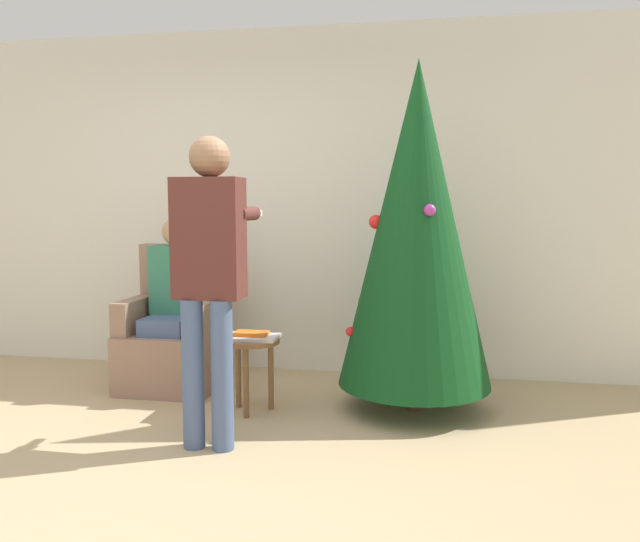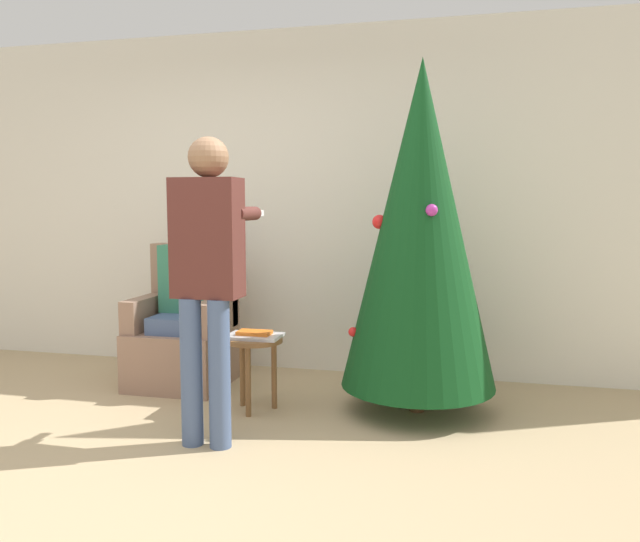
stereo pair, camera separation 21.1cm
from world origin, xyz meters
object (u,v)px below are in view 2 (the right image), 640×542
christmas_tree (420,225)px  side_stool (255,351)px  armchair (185,336)px  person_standing (208,263)px  person_seated (182,295)px

christmas_tree → side_stool: (-1.03, -0.23, -0.81)m
armchair → person_standing: person_standing is taller
person_seated → christmas_tree: bearing=-6.6°
armchair → side_stool: (0.72, -0.46, 0.03)m
person_seated → side_stool: (0.72, -0.43, -0.28)m
christmas_tree → person_seated: christmas_tree is taller
christmas_tree → armchair: 1.95m
christmas_tree → person_seated: bearing=173.4°
person_standing → armchair: bearing=122.2°
person_standing → side_stool: (0.06, 0.58, -0.62)m
side_stool → person_seated: bearing=148.8°
christmas_tree → person_seated: (-1.74, 0.20, -0.53)m
christmas_tree → person_standing: 1.37m
christmas_tree → armchair: (-1.74, 0.23, -0.84)m
person_seated → person_standing: 1.25m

